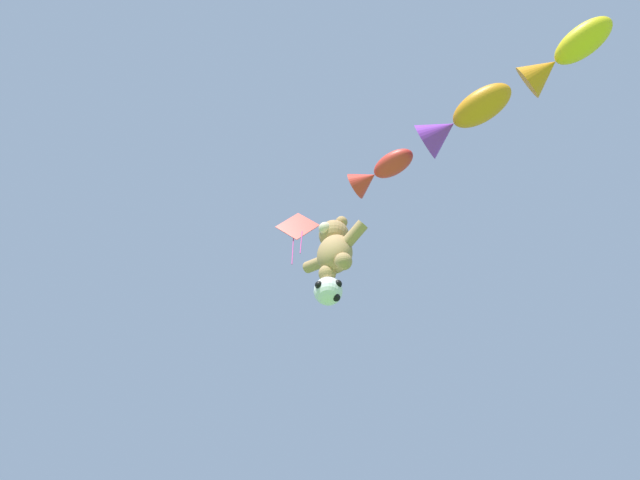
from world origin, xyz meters
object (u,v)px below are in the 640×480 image
Objects in this scene: teddy_bear_kite at (334,248)px; fish_kite_tangerine at (460,120)px; fish_kite_goldfin at (562,57)px; soccer_ball_kite at (328,291)px; diamond_kite at (297,228)px; fish_kite_crimson at (379,172)px.

fish_kite_tangerine is (4.53, -0.21, 0.88)m from teddy_bear_kite.
soccer_ball_kite is at bearing -175.62° from fish_kite_goldfin.
fish_kite_tangerine is 0.95× the size of diamond_kite.
teddy_bear_kite is 2.91m from diamond_kite.
diamond_kite is (-3.59, 0.37, 1.50)m from fish_kite_crimson.
fish_kite_goldfin is (7.65, 0.59, 3.35)m from soccer_ball_kite.
fish_kite_crimson is 5.39m from fish_kite_goldfin.
fish_kite_goldfin reaches higher than soccer_ball_kite.
fish_kite_goldfin is at bearing 12.53° from fish_kite_crimson.
diamond_kite is (-6.02, 0.13, 1.63)m from fish_kite_tangerine.
soccer_ball_kite is (-0.36, 0.12, -1.43)m from teddy_bear_kite.
diamond_kite reaches higher than fish_kite_tangerine.
soccer_ball_kite is 4.10m from diamond_kite.
fish_kite_tangerine reaches higher than soccer_ball_kite.
fish_kite_tangerine is 6.24m from diamond_kite.
diamond_kite is at bearing -176.96° from teddy_bear_kite.
soccer_ball_kite is 8.37m from fish_kite_goldfin.
fish_kite_goldfin is at bearing 5.10° from diamond_kite.
fish_kite_goldfin is at bearing 4.38° from soccer_ball_kite.
soccer_ball_kite is 5.42m from fish_kite_tangerine.
fish_kite_crimson is at bearing -167.47° from fish_kite_goldfin.
fish_kite_crimson reaches higher than teddy_bear_kite.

